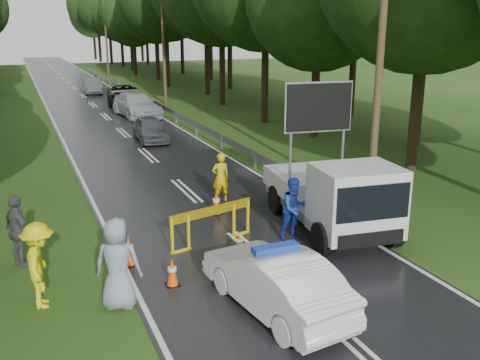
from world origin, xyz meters
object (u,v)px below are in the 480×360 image
queue_car_first (150,129)px  queue_car_fourth (92,86)px  work_truck (335,195)px  officer (221,178)px  barrier (212,216)px  queue_car_third (124,95)px  queue_car_second (136,105)px  police_sedan (275,281)px  civilian (294,208)px

queue_car_first → queue_car_fourth: size_ratio=0.87×
work_truck → officer: size_ratio=3.21×
barrier → officer: officer is taller
work_truck → queue_car_third: size_ratio=1.05×
queue_car_third → work_truck: bearing=-81.1°
queue_car_second → queue_car_first: bearing=-103.1°
queue_car_third → queue_car_fourth: bearing=106.8°
police_sedan → queue_car_first: size_ratio=1.13×
barrier → queue_car_first: (1.71, 14.22, -0.19)m
barrier → civilian: bearing=-27.1°
queue_car_third → officer: bearing=-85.6°
police_sedan → queue_car_first: (1.71, 18.12, -0.03)m
police_sedan → queue_car_third: (3.09, 32.27, 0.06)m
civilian → queue_car_first: (-0.58, 14.72, -0.25)m
police_sedan → queue_car_fourth: 40.33m
queue_car_third → civilian: bearing=-83.6°
queue_car_first → queue_car_third: (1.38, 14.14, 0.09)m
police_sedan → queue_car_third: size_ratio=0.80×
work_truck → officer: 4.41m
officer → queue_car_fourth: officer is taller
work_truck → civilian: size_ratio=3.09×
civilian → officer: bearing=94.7°
civilian → queue_car_fourth: (-0.46, 36.89, -0.18)m
officer → queue_car_third: 25.03m
police_sedan → queue_car_fourth: (1.83, 40.29, 0.04)m
queue_car_second → queue_car_fourth: 14.06m
police_sedan → officer: bearing=-110.0°
civilian → queue_car_second: (0.47, 22.87, -0.11)m
civilian → barrier: bearing=161.5°
officer → queue_car_third: officer is taller
queue_car_second → work_truck: bearing=-93.7°
barrier → queue_car_first: bearing=68.3°
queue_car_fourth → work_truck: bearing=-83.2°
queue_car_second → police_sedan: bearing=-101.8°
civilian → queue_car_fourth: bearing=84.5°
police_sedan → work_truck: (3.60, 3.39, 0.47)m
barrier → queue_car_third: (3.09, 28.37, -0.10)m
civilian → queue_car_first: civilian is taller
work_truck → queue_car_third: work_truck is taller
barrier → work_truck: bearing=-22.9°
barrier → queue_car_third: bearing=69.0°
work_truck → civilian: work_truck is taller
barrier → civilian: 2.35m
police_sedan → queue_car_first: police_sedan is taller
barrier → queue_car_second: queue_car_second is taller
police_sedan → civilian: 4.11m
civilian → queue_car_second: size_ratio=0.33×
barrier → queue_car_second: size_ratio=0.48×
queue_car_fourth → officer: bearing=-86.4°
officer → queue_car_second: bearing=-93.6°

